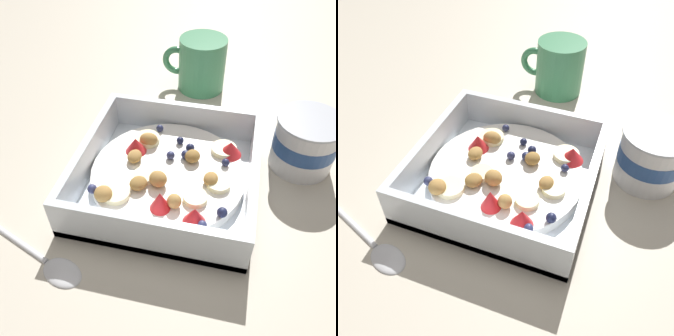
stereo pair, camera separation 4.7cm
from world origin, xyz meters
The scene contains 5 objects.
ground_plane centered at (0.00, 0.00, 0.00)m, with size 2.40×2.40×0.00m, color beige.
fruit_bowl centered at (0.02, 0.02, 0.02)m, with size 0.22×0.22×0.06m.
spoon centered at (0.16, -0.09, 0.00)m, with size 0.08×0.17×0.01m.
yogurt_cup centered at (-0.06, 0.18, 0.04)m, with size 0.09×0.09×0.08m.
coffee_mug centered at (-0.23, 0.02, 0.05)m, with size 0.08×0.11×0.09m.
Camera 2 is at (0.33, 0.13, 0.35)m, focal length 39.21 mm.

